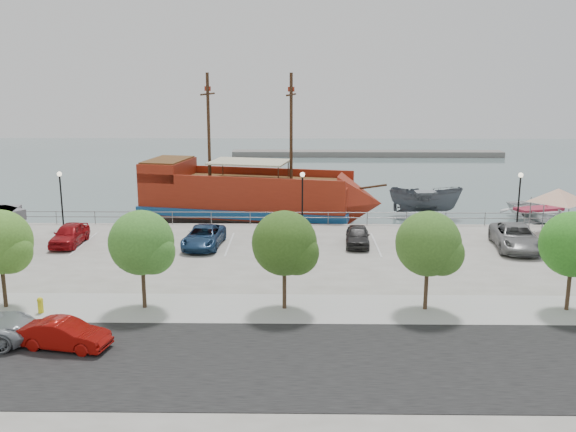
{
  "coord_description": "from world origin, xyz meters",
  "views": [
    {
      "loc": [
        -0.38,
        -40.14,
        11.68
      ],
      "look_at": [
        -1.0,
        2.0,
        2.0
      ],
      "focal_mm": 40.0,
      "sensor_mm": 36.0,
      "label": 1
    }
  ],
  "objects": [
    {
      "name": "patrol_boat",
      "position": [
        10.83,
        15.0,
        0.22
      ],
      "size": [
        6.64,
        3.62,
        2.43
      ],
      "primitive_type": "imported",
      "rotation": [
        0.0,
        0.0,
        1.36
      ],
      "color": "#4F535B",
      "rests_on": "ground"
    },
    {
      "name": "far_shore",
      "position": [
        10.0,
        55.0,
        -0.6
      ],
      "size": [
        40.0,
        3.0,
        0.8
      ],
      "primitive_type": "cube",
      "color": "slate",
      "rests_on": "ground"
    },
    {
      "name": "fire_hydrant",
      "position": [
        -12.92,
        -10.8,
        0.46
      ],
      "size": [
        0.29,
        0.29,
        0.84
      ],
      "rotation": [
        0.0,
        0.0,
        -0.38
      ],
      "color": "yellow",
      "rests_on": "sidewalk"
    },
    {
      "name": "parked_car_d",
      "position": [
        -1.05,
        1.64,
        0.68
      ],
      "size": [
        2.52,
        4.91,
        1.36
      ],
      "primitive_type": "imported",
      "rotation": [
        0.0,
        0.0,
        0.13
      ],
      "color": "#1F5431",
      "rests_on": "land_slab"
    },
    {
      "name": "sidewalk",
      "position": [
        0.0,
        -10.0,
        0.01
      ],
      "size": [
        100.0,
        4.0,
        0.05
      ],
      "primitive_type": "cube",
      "color": "#ACACAC",
      "rests_on": "land_slab"
    },
    {
      "name": "dock_west",
      "position": [
        -15.16,
        9.2,
        -0.81
      ],
      "size": [
        6.71,
        2.44,
        0.38
      ],
      "primitive_type": "cube",
      "rotation": [
        0.0,
        0.0,
        0.09
      ],
      "color": "slate",
      "rests_on": "ground"
    },
    {
      "name": "parked_car_c",
      "position": [
        -6.66,
        1.41,
        0.7
      ],
      "size": [
        2.68,
        5.16,
        1.39
      ],
      "primitive_type": "imported",
      "rotation": [
        0.0,
        0.0,
        -0.08
      ],
      "color": "navy",
      "rests_on": "land_slab"
    },
    {
      "name": "tree_d",
      "position": [
        -0.85,
        -10.07,
        3.3
      ],
      "size": [
        3.3,
        3.2,
        5.0
      ],
      "color": "#473321",
      "rests_on": "sidewalk"
    },
    {
      "name": "lamp_post_mid",
      "position": [
        0.0,
        6.5,
        2.94
      ],
      "size": [
        0.36,
        0.36,
        4.28
      ],
      "color": "black",
      "rests_on": "land_slab"
    },
    {
      "name": "speedboat",
      "position": [
        20.13,
        13.27,
        -0.33
      ],
      "size": [
        6.42,
        7.6,
        1.34
      ],
      "primitive_type": "imported",
      "rotation": [
        0.0,
        0.0,
        0.32
      ],
      "color": "silver",
      "rests_on": "ground"
    },
    {
      "name": "tree_b",
      "position": [
        -14.85,
        -10.07,
        3.3
      ],
      "size": [
        3.3,
        3.2,
        5.0
      ],
      "color": "#473321",
      "rests_on": "sidewalk"
    },
    {
      "name": "seawall_railing",
      "position": [
        0.0,
        7.8,
        0.53
      ],
      "size": [
        50.0,
        0.06,
        1.0
      ],
      "color": "slate",
      "rests_on": "land_slab"
    },
    {
      "name": "street",
      "position": [
        0.0,
        -16.0,
        0.01
      ],
      "size": [
        100.0,
        8.0,
        0.04
      ],
      "primitive_type": "cube",
      "color": "black",
      "rests_on": "land_slab"
    },
    {
      "name": "parked_car_a",
      "position": [
        -15.84,
        1.73,
        0.74
      ],
      "size": [
        1.78,
        4.33,
        1.47
      ],
      "primitive_type": "imported",
      "rotation": [
        0.0,
        0.0,
        -0.01
      ],
      "color": "maroon",
      "rests_on": "land_slab"
    },
    {
      "name": "street_sedan",
      "position": [
        -10.27,
        -14.79,
        0.64
      ],
      "size": [
        4.05,
        2.09,
        1.27
      ],
      "primitive_type": "imported",
      "rotation": [
        0.0,
        0.0,
        1.37
      ],
      "color": "#910C07",
      "rests_on": "street"
    },
    {
      "name": "canopy_tent",
      "position": [
        18.4,
        5.4,
        3.31
      ],
      "size": [
        4.74,
        4.74,
        3.8
      ],
      "rotation": [
        0.0,
        0.0,
        -0.04
      ],
      "color": "slate",
      "rests_on": "land_slab"
    },
    {
      "name": "tree_c",
      "position": [
        -7.85,
        -10.07,
        3.3
      ],
      "size": [
        3.3,
        3.2,
        5.0
      ],
      "color": "#473321",
      "rests_on": "sidewalk"
    },
    {
      "name": "lamp_post_right",
      "position": [
        16.0,
        6.5,
        2.94
      ],
      "size": [
        0.36,
        0.36,
        4.28
      ],
      "color": "black",
      "rests_on": "land_slab"
    },
    {
      "name": "pirate_ship",
      "position": [
        -3.17,
        12.71,
        1.17
      ],
      "size": [
        20.88,
        9.48,
        12.95
      ],
      "rotation": [
        0.0,
        0.0,
        -0.2
      ],
      "color": "maroon",
      "rests_on": "ground"
    },
    {
      "name": "ground",
      "position": [
        0.0,
        0.0,
        -1.0
      ],
      "size": [
        160.0,
        160.0,
        0.0
      ],
      "primitive_type": "plane",
      "color": "#516363"
    },
    {
      "name": "parked_car_g",
      "position": [
        14.14,
        1.21,
        0.81
      ],
      "size": [
        3.26,
        6.04,
        1.61
      ],
      "primitive_type": "imported",
      "rotation": [
        0.0,
        0.0,
        -0.1
      ],
      "color": "gray",
      "rests_on": "land_slab"
    },
    {
      "name": "tree_e",
      "position": [
        6.15,
        -10.07,
        3.3
      ],
      "size": [
        3.3,
        3.2,
        5.0
      ],
      "color": "#473321",
      "rests_on": "sidewalk"
    },
    {
      "name": "lamp_post_left",
      "position": [
        -18.0,
        6.5,
        2.94
      ],
      "size": [
        0.36,
        0.36,
        4.28
      ],
      "color": "black",
      "rests_on": "land_slab"
    },
    {
      "name": "parked_car_e",
      "position": [
        3.71,
        1.89,
        0.67
      ],
      "size": [
        1.87,
        4.04,
        1.34
      ],
      "primitive_type": "imported",
      "rotation": [
        0.0,
        0.0,
        -0.07
      ],
      "color": "black",
      "rests_on": "land_slab"
    },
    {
      "name": "dock_east",
      "position": [
        14.98,
        9.2,
        -0.78
      ],
      "size": [
        7.86,
        3.05,
        0.44
      ],
      "primitive_type": "cube",
      "rotation": [
        0.0,
        0.0,
        0.12
      ],
      "color": "gray",
      "rests_on": "ground"
    },
    {
      "name": "parked_car_f",
      "position": [
        8.24,
        1.36,
        0.66
      ],
      "size": [
        2.14,
        4.21,
        1.32
      ],
      "primitive_type": "imported",
      "rotation": [
        0.0,
        0.0,
        -0.19
      ],
      "color": "white",
      "rests_on": "land_slab"
    },
    {
      "name": "dock_mid",
      "position": [
        8.52,
        9.2,
        -0.82
      ],
      "size": [
        6.44,
        3.43,
        0.35
      ],
      "primitive_type": "cube",
      "rotation": [
        0.0,
        0.0,
        -0.28
      ],
      "color": "slate",
      "rests_on": "ground"
    }
  ]
}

